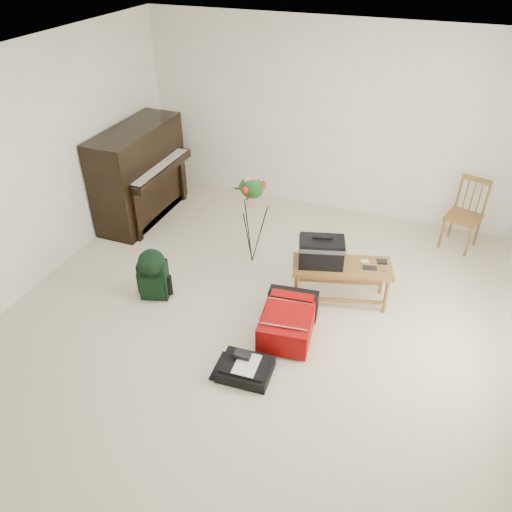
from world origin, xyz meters
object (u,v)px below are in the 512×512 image
at_px(red_suitcase, 290,317).
at_px(flower_stand, 252,221).
at_px(dining_chair, 464,215).
at_px(bench, 329,254).
at_px(black_duffel, 246,368).
at_px(green_backpack, 153,272).
at_px(piano, 141,175).

distance_m(red_suitcase, flower_stand, 1.33).
bearing_deg(red_suitcase, dining_chair, 49.57).
bearing_deg(flower_stand, bench, -38.73).
relative_size(bench, black_duffel, 2.25).
bearing_deg(green_backpack, flower_stand, 37.82).
distance_m(bench, black_duffel, 1.49).
relative_size(piano, dining_chair, 1.70).
height_order(red_suitcase, black_duffel, red_suitcase).
distance_m(piano, green_backpack, 1.87).
distance_m(piano, red_suitcase, 3.03).
xyz_separation_m(piano, black_duffel, (2.40, -2.22, -0.53)).
bearing_deg(flower_stand, piano, 144.29).
xyz_separation_m(dining_chair, black_duffel, (-1.69, -2.97, -0.36)).
height_order(piano, red_suitcase, piano).
height_order(black_duffel, green_backpack, green_backpack).
height_order(bench, black_duffel, bench).
height_order(green_backpack, flower_stand, flower_stand).
height_order(bench, dining_chair, dining_chair).
xyz_separation_m(piano, dining_chair, (4.09, 0.75, -0.17)).
bearing_deg(black_duffel, dining_chair, 57.18).
bearing_deg(bench, red_suitcase, -122.52).
bearing_deg(bench, dining_chair, 35.35).
distance_m(dining_chair, red_suitcase, 2.73).
height_order(piano, bench, piano).
relative_size(dining_chair, red_suitcase, 1.13).
bearing_deg(dining_chair, red_suitcase, -105.75).
relative_size(bench, red_suitcase, 1.41).
bearing_deg(black_duffel, bench, 70.82).
distance_m(red_suitcase, green_backpack, 1.54).
relative_size(green_backpack, flower_stand, 0.52).
xyz_separation_m(piano, bench, (2.78, -0.86, -0.04)).
distance_m(black_duffel, flower_stand, 1.87).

